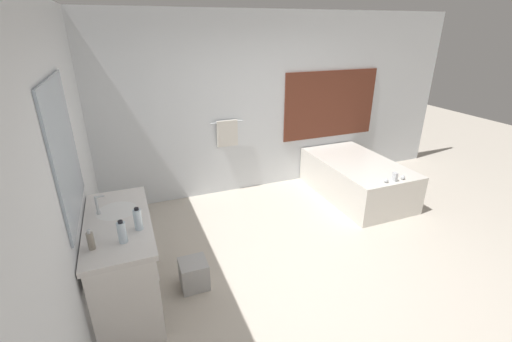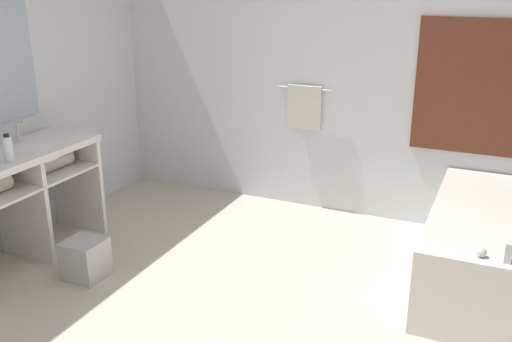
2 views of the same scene
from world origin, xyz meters
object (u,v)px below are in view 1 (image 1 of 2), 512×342
object	(u,v)px
water_bottle_2	(122,232)
soap_dispenser	(91,241)
bathtub	(356,177)
waste_bin	(194,274)
water_bottle_1	(138,219)

from	to	relation	value
water_bottle_2	soap_dispenser	world-z (taller)	water_bottle_2
bathtub	soap_dispenser	xyz separation A→B (m)	(-3.61, -1.43, 0.64)
soap_dispenser	waste_bin	bearing A→B (deg)	21.07
soap_dispenser	waste_bin	size ratio (longest dim) A/B	0.58
bathtub	water_bottle_2	distance (m)	3.73
waste_bin	water_bottle_2	bearing A→B (deg)	-152.26
bathtub	waste_bin	world-z (taller)	bathtub
water_bottle_1	water_bottle_2	distance (m)	0.20
water_bottle_1	waste_bin	world-z (taller)	water_bottle_1
water_bottle_2	bathtub	bearing A→B (deg)	22.80
water_bottle_1	soap_dispenser	world-z (taller)	water_bottle_1
bathtub	waste_bin	distance (m)	3.02
bathtub	waste_bin	xyz separation A→B (m)	(-2.80, -1.12, -0.17)
water_bottle_1	bathtub	bearing A→B (deg)	21.36
water_bottle_2	soap_dispenser	size ratio (longest dim) A/B	1.15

